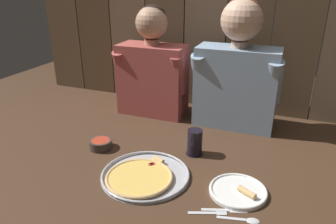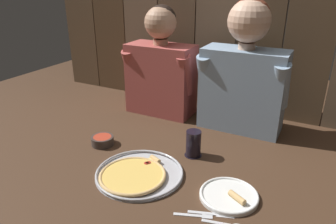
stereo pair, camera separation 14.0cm
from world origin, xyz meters
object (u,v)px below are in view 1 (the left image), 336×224
at_px(diner_left, 152,66).
at_px(drinking_glass, 195,142).
at_px(pizza_tray, 143,176).
at_px(dipping_bowl, 101,144).
at_px(dinner_plate, 238,191).
at_px(diner_right, 238,68).

bearing_deg(diner_left, drinking_glass, -45.72).
xyz_separation_m(pizza_tray, drinking_glass, (0.13, 0.25, 0.05)).
bearing_deg(dipping_bowl, dinner_plate, -9.35).
distance_m(dinner_plate, drinking_glass, 0.32).
bearing_deg(diner_right, dipping_bowl, -137.41).
bearing_deg(diner_left, diner_right, 0.13).
bearing_deg(drinking_glass, dipping_bowl, -165.94).
bearing_deg(dipping_bowl, diner_left, 83.44).
height_order(drinking_glass, dipping_bowl, drinking_glass).
height_order(drinking_glass, diner_right, diner_right).
height_order(drinking_glass, diner_left, diner_left).
distance_m(dipping_bowl, diner_left, 0.54).
bearing_deg(dinner_plate, pizza_tray, -173.95).
relative_size(pizza_tray, diner_left, 0.58).
bearing_deg(diner_right, dinner_plate, -77.64).
xyz_separation_m(drinking_glass, diner_right, (0.10, 0.37, 0.25)).
relative_size(dinner_plate, drinking_glass, 1.80).
relative_size(pizza_tray, diner_right, 0.54).
distance_m(pizza_tray, diner_left, 0.72).
bearing_deg(pizza_tray, dinner_plate, 6.05).
height_order(dipping_bowl, diner_left, diner_left).
bearing_deg(dinner_plate, drinking_glass, 137.44).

